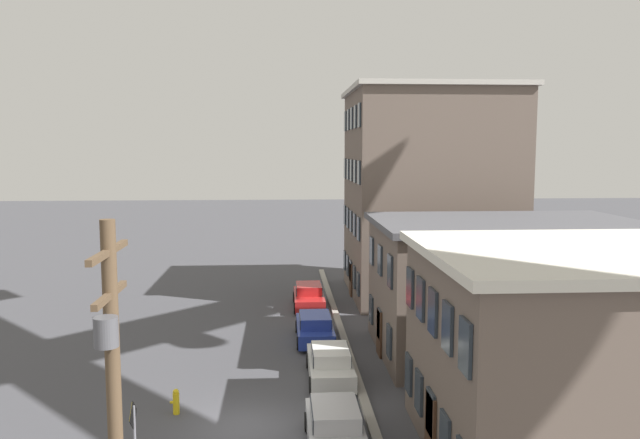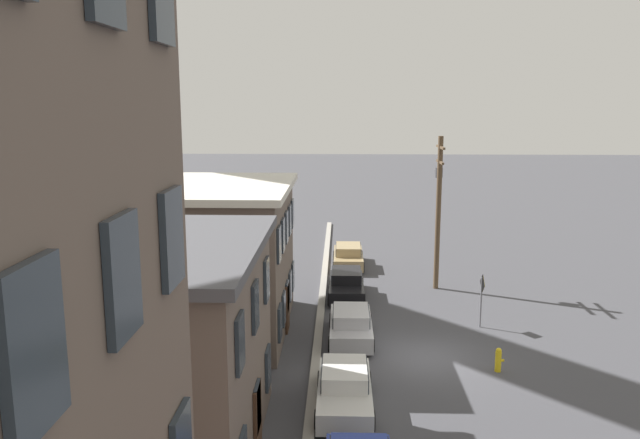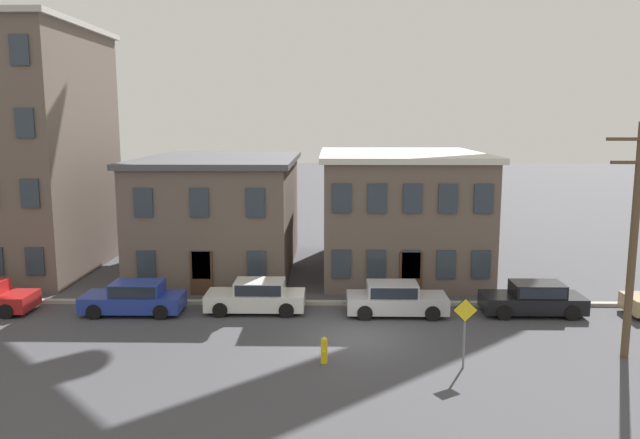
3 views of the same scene
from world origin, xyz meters
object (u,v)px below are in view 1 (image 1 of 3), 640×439
object	(u,v)px
fire_hydrant	(176,401)
utility_pole	(114,416)
car_blue	(315,327)
car_silver	(336,427)
car_red	(309,295)
caution_sign	(134,429)
car_white	(330,363)

from	to	relation	value
fire_hydrant	utility_pole	bearing A→B (deg)	4.07
car_blue	car_silver	distance (m)	11.56
car_red	car_blue	bearing A→B (deg)	0.08
car_blue	caution_sign	world-z (taller)	caution_sign
caution_sign	fire_hydrant	size ratio (longest dim) A/B	2.64
car_red	car_blue	size ratio (longest dim) A/B	1.00
car_blue	car_white	world-z (taller)	same
car_red	caution_sign	bearing A→B (deg)	-16.43
car_blue	utility_pole	xyz separation A→B (m)	(19.47, -4.82, 4.02)
car_blue	car_white	distance (m)	5.42
car_silver	caution_sign	size ratio (longest dim) A/B	1.74
fire_hydrant	car_red	bearing A→B (deg)	160.02
utility_pole	car_blue	bearing A→B (deg)	166.10
utility_pole	fire_hydrant	bearing A→B (deg)	-175.93
car_silver	utility_pole	world-z (taller)	utility_pole
caution_sign	car_silver	bearing A→B (deg)	106.35
car_white	fire_hydrant	distance (m)	6.72
car_red	fire_hydrant	size ratio (longest dim) A/B	4.58
car_silver	fire_hydrant	xyz separation A→B (m)	(-3.07, -5.65, -0.27)
car_blue	car_red	bearing A→B (deg)	-179.92
car_silver	utility_pole	distance (m)	10.12
caution_sign	car_red	bearing A→B (deg)	163.57
caution_sign	utility_pole	world-z (taller)	utility_pole
caution_sign	fire_hydrant	bearing A→B (deg)	175.60
car_white	fire_hydrant	xyz separation A→B (m)	(3.08, -5.96, -0.27)
car_red	car_white	xyz separation A→B (m)	(12.28, 0.37, 0.00)
utility_pole	fire_hydrant	size ratio (longest dim) A/B	8.83
caution_sign	fire_hydrant	world-z (taller)	caution_sign
caution_sign	fire_hydrant	xyz separation A→B (m)	(-4.84, 0.37, -1.19)
car_white	car_silver	xyz separation A→B (m)	(6.15, -0.31, 0.00)
car_blue	fire_hydrant	world-z (taller)	car_blue
car_silver	utility_pole	bearing A→B (deg)	-31.64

